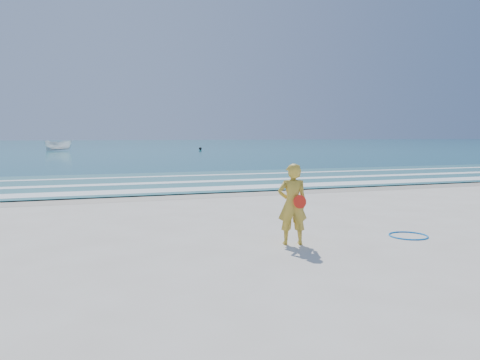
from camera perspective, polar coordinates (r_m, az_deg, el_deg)
name	(u,v)px	position (r m, az deg, el deg)	size (l,w,h in m)	color
ground	(269,254)	(8.88, 3.62, -8.96)	(400.00, 400.00, 0.00)	silver
wet_sand	(176,195)	(17.40, -7.78, -1.86)	(400.00, 2.40, 0.00)	#B2A893
ocean	(95,145)	(113.01, -17.23, 4.15)	(400.00, 190.00, 0.04)	#19727F
shallow	(156,181)	(22.30, -10.26, -0.17)	(400.00, 10.00, 0.01)	#59B7AD
foam_near	(170,190)	(18.66, -8.55, -1.21)	(400.00, 1.40, 0.01)	white
foam_mid	(158,183)	(21.51, -9.94, -0.35)	(400.00, 0.90, 0.01)	white
foam_far	(148,177)	(24.76, -11.13, 0.39)	(400.00, 0.60, 0.01)	white
hoop	(408,236)	(10.97, 19.83, -6.40)	(0.84, 0.84, 0.03)	#0D87EC
boat	(58,145)	(69.04, -21.27, 3.96)	(1.49, 3.97, 1.53)	white
buoy	(200,149)	(68.17, -4.86, 3.84)	(0.43, 0.43, 0.43)	black
woman	(292,204)	(9.51, 6.40, -2.95)	(0.68, 0.52, 1.65)	gold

